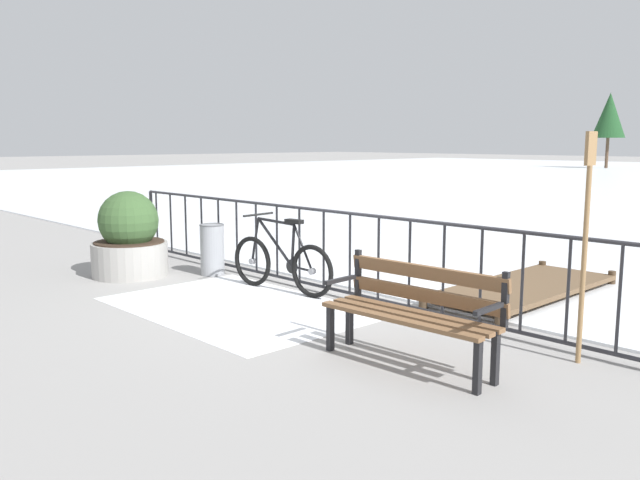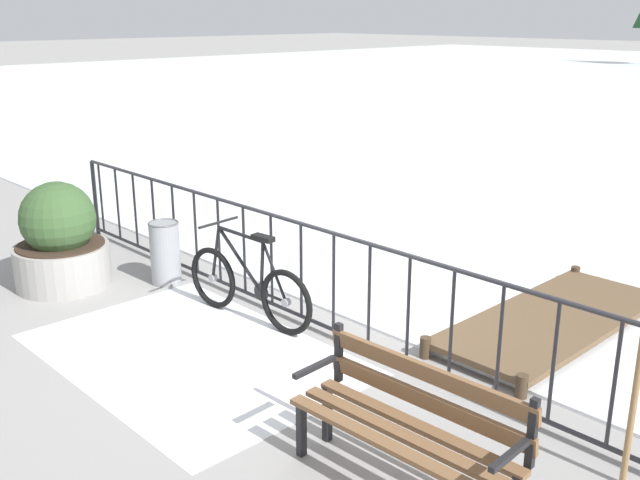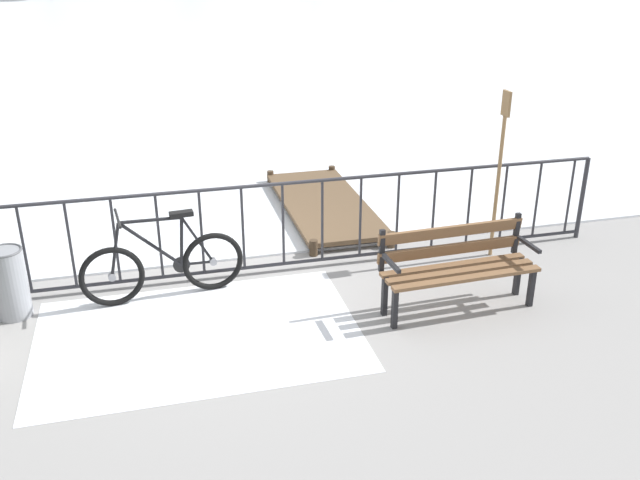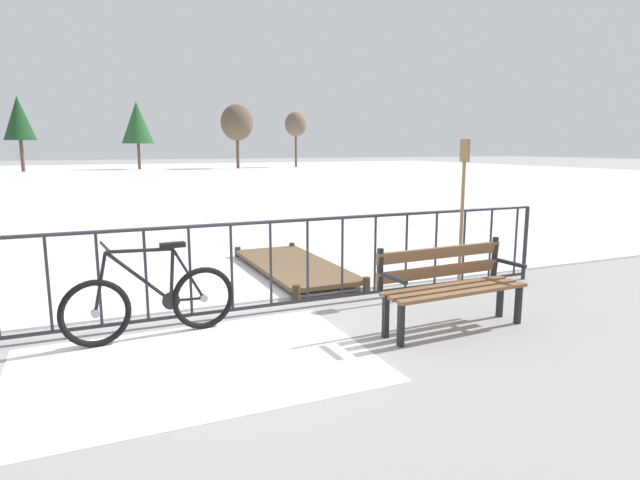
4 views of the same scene
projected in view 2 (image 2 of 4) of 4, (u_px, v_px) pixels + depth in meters
name	position (u px, v px, depth m)	size (l,w,h in m)	color
ground_plane	(317.00, 330.00, 7.17)	(160.00, 160.00, 0.00)	gray
snow_patch	(191.00, 354.00, 6.66)	(3.08, 2.08, 0.01)	white
railing_fence	(317.00, 277.00, 7.00)	(9.06, 0.06, 1.07)	#2D2D33
bicycle_near_railing	(248.00, 286.00, 7.31)	(1.71, 0.52, 0.97)	black
park_bench	(410.00, 418.00, 4.65)	(1.62, 0.55, 0.89)	brown
planter_with_shrub	(60.00, 241.00, 8.21)	(1.06, 1.06, 1.21)	#9E9B96
trash_bin	(165.00, 252.00, 8.33)	(0.35, 0.35, 0.73)	gray
wooden_dock	(553.00, 319.00, 7.14)	(1.10, 2.86, 0.20)	brown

